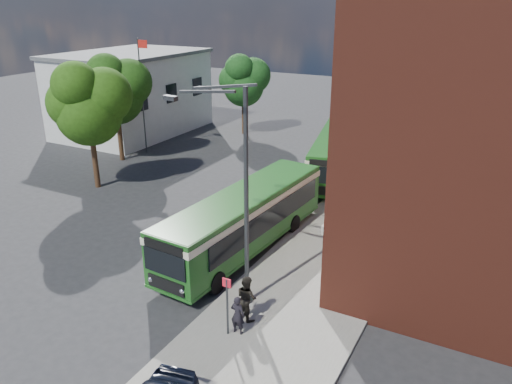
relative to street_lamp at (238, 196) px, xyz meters
The scene contains 14 objects.
ground 7.10m from the street_lamp, 157.54° to the left, with size 120.00×120.00×0.00m, color #2A2A2C.
pavement 11.27m from the street_lamp, 77.80° to the left, with size 6.00×48.00×0.15m, color gray.
kerb_line 11.12m from the street_lamp, 95.07° to the left, with size 0.12×48.00×0.01m, color beige.
white_building 30.38m from the street_lamp, 138.79° to the left, with size 9.40×13.40×7.30m.
flagpole 22.89m from the street_lamp, 139.05° to the left, with size 0.95×0.10×9.00m.
street_lamp is the anchor object (origin of this frame).
bus_stop_sign 4.02m from the street_lamp, 70.87° to the right, with size 0.35×0.08×2.52m.
bus_front 5.57m from the street_lamp, 116.53° to the left, with size 3.41×11.92×3.02m.
bus_rear 17.29m from the street_lamp, 96.18° to the left, with size 4.97×11.58×3.02m.
pedestrian_a 4.46m from the street_lamp, 61.70° to the right, with size 0.57×0.37×1.56m, color black.
pedestrian_b 3.96m from the street_lamp, 47.40° to the right, with size 0.89×0.69×1.83m, color black.
tree_left 16.78m from the street_lamp, 154.28° to the left, with size 4.95×4.70×8.35m.
tree_mid 21.82m from the street_lamp, 144.65° to the left, with size 4.85×4.62×8.20m.
tree_right 27.52m from the street_lamp, 118.88° to the left, with size 4.34×4.12×7.32m.
Camera 1 is at (13.79, -17.34, 11.92)m, focal length 35.00 mm.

